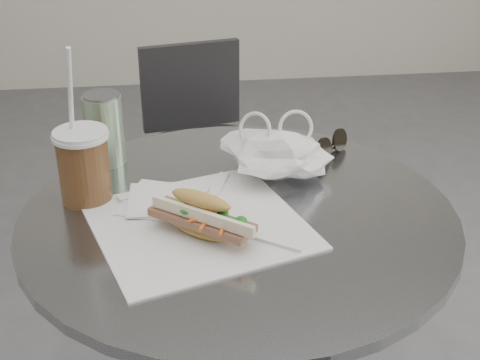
{
  "coord_description": "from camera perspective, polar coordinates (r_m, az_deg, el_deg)",
  "views": [
    {
      "loc": [
        -0.12,
        -0.8,
        1.33
      ],
      "look_at": [
        0.01,
        0.22,
        0.79
      ],
      "focal_mm": 50.0,
      "sensor_mm": 36.0,
      "label": 1
    }
  ],
  "objects": [
    {
      "name": "iced_coffee",
      "position": [
        1.2,
        -13.2,
        1.31
      ],
      "size": [
        0.1,
        0.1,
        0.29
      ],
      "color": "brown",
      "rests_on": "cafe_table"
    },
    {
      "name": "plastic_bag",
      "position": [
        1.25,
        3.11,
        2.0
      ],
      "size": [
        0.22,
        0.2,
        0.09
      ],
      "primitive_type": null,
      "rotation": [
        0.0,
        0.0,
        -0.3
      ],
      "color": "white",
      "rests_on": "cafe_table"
    },
    {
      "name": "chair_far",
      "position": [
        2.1,
        -2.93,
        -0.44
      ],
      "size": [
        0.4,
        0.43,
        0.75
      ],
      "rotation": [
        0.0,
        0.0,
        3.35
      ],
      "color": "#313134",
      "rests_on": "ground"
    },
    {
      "name": "cafe_table",
      "position": [
        1.32,
        -0.13,
        -13.01
      ],
      "size": [
        0.76,
        0.76,
        0.74
      ],
      "color": "slate",
      "rests_on": "ground"
    },
    {
      "name": "sandwich_paper",
      "position": [
        1.12,
        -3.57,
        -3.81
      ],
      "size": [
        0.41,
        0.4,
        0.0
      ],
      "primitive_type": "cube",
      "rotation": [
        0.0,
        0.0,
        0.31
      ],
      "color": "white",
      "rests_on": "cafe_table"
    },
    {
      "name": "drink_can",
      "position": [
        1.33,
        -11.5,
        4.28
      ],
      "size": [
        0.08,
        0.08,
        0.14
      ],
      "color": "#63A05D",
      "rests_on": "cafe_table"
    },
    {
      "name": "banh_mi",
      "position": [
        1.08,
        -3.31,
        -3.07
      ],
      "size": [
        0.22,
        0.21,
        0.08
      ],
      "rotation": [
        0.0,
        0.0,
        -0.67
      ],
      "color": "#B38E44",
      "rests_on": "sandwich_paper"
    },
    {
      "name": "sunglasses",
      "position": [
        1.37,
        7.75,
        2.88
      ],
      "size": [
        0.09,
        0.09,
        0.05
      ],
      "rotation": [
        0.0,
        0.0,
        0.76
      ],
      "color": "black",
      "rests_on": "cafe_table"
    },
    {
      "name": "napkin_stack",
      "position": [
        1.19,
        -6.58,
        -1.8
      ],
      "size": [
        0.17,
        0.17,
        0.01
      ],
      "color": "white",
      "rests_on": "cafe_table"
    }
  ]
}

